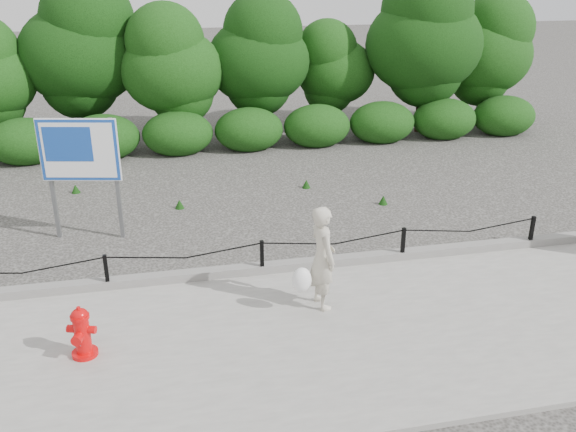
% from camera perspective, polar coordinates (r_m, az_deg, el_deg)
% --- Properties ---
extents(ground, '(90.00, 90.00, 0.00)m').
position_cam_1_polar(ground, '(10.34, -2.42, -5.77)').
color(ground, '#2D2B28').
rests_on(ground, ground).
extents(sidewalk, '(14.00, 4.00, 0.08)m').
position_cam_1_polar(sidewalk, '(8.63, -0.07, -11.67)').
color(sidewalk, gray).
rests_on(sidewalk, ground).
extents(curb, '(14.00, 0.22, 0.14)m').
position_cam_1_polar(curb, '(10.31, -2.48, -4.90)').
color(curb, slate).
rests_on(curb, sidewalk).
extents(chain_barrier, '(10.06, 0.06, 0.60)m').
position_cam_1_polar(chain_barrier, '(10.13, -2.46, -3.49)').
color(chain_barrier, black).
rests_on(chain_barrier, sidewalk).
extents(treeline, '(20.22, 3.83, 4.85)m').
position_cam_1_polar(treeline, '(18.22, -5.22, 14.88)').
color(treeline, black).
rests_on(treeline, ground).
extents(fire_hydrant, '(0.43, 0.43, 0.73)m').
position_cam_1_polar(fire_hydrant, '(8.54, -18.73, -10.31)').
color(fire_hydrant, red).
rests_on(fire_hydrant, sidewalk).
extents(pedestrian, '(0.73, 0.64, 1.61)m').
position_cam_1_polar(pedestrian, '(9.02, 3.12, -4.02)').
color(pedestrian, '#BEB6A3').
rests_on(pedestrian, sidewalk).
extents(advertising_sign, '(1.44, 0.41, 2.35)m').
position_cam_1_polar(advertising_sign, '(11.84, -18.94, 5.38)').
color(advertising_sign, slate).
rests_on(advertising_sign, ground).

